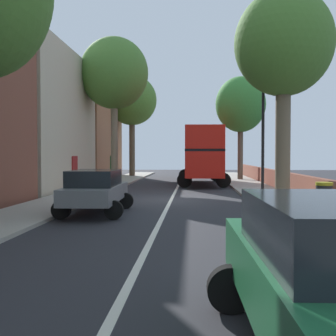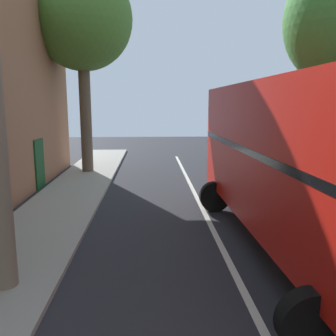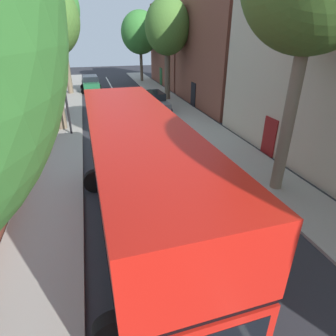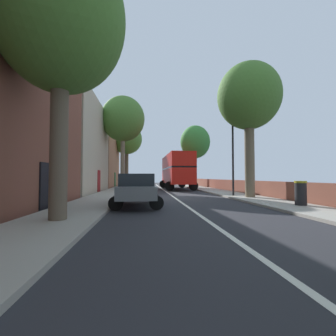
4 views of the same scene
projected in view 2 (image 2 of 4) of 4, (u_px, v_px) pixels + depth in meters
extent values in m
cube|color=#194C23|center=(40.00, 164.00, 14.86)|extent=(0.08, 1.10, 2.10)
cube|color=red|center=(298.00, 190.00, 8.25)|extent=(2.69, 10.22, 1.70)
cube|color=black|center=(301.00, 151.00, 8.09)|extent=(2.71, 10.12, 0.16)
cube|color=red|center=(304.00, 115.00, 7.94)|extent=(2.69, 10.22, 1.50)
cube|color=black|center=(240.00, 156.00, 13.21)|extent=(2.20, 0.10, 1.19)
cylinder|color=black|center=(214.00, 197.00, 11.75)|extent=(1.01, 0.32, 1.00)
cylinder|color=black|center=(289.00, 195.00, 11.92)|extent=(1.01, 0.32, 1.00)
cylinder|color=black|center=(311.00, 323.00, 4.96)|extent=(1.01, 0.32, 1.00)
cylinder|color=brown|center=(85.00, 110.00, 17.77)|extent=(0.57, 0.57, 6.29)
ellipsoid|color=#47752D|center=(82.00, 18.00, 16.99)|extent=(4.91, 4.91, 4.97)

